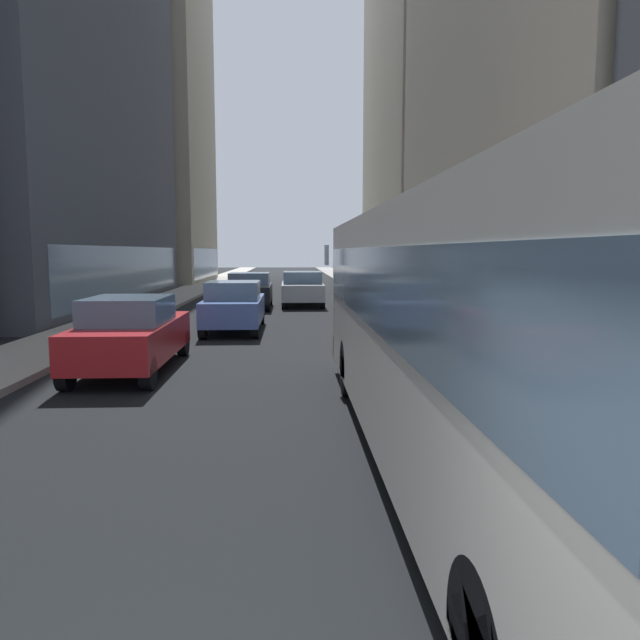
{
  "coord_description": "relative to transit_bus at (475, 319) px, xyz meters",
  "views": [
    {
      "loc": [
        0.6,
        -1.57,
        2.58
      ],
      "look_at": [
        1.12,
        8.68,
        1.4
      ],
      "focal_mm": 33.72,
      "sensor_mm": 36.0,
      "label": 1
    }
  ],
  "objects": [
    {
      "name": "ground_plane",
      "position": [
        -2.8,
        29.6,
        -1.78
      ],
      "size": [
        120.0,
        120.0,
        0.0
      ],
      "primitive_type": "plane",
      "color": "black"
    },
    {
      "name": "sidewalk_left",
      "position": [
        -8.5,
        29.6,
        -1.7
      ],
      "size": [
        2.4,
        110.0,
        0.15
      ],
      "primitive_type": "cube",
      "color": "#ADA89E",
      "rests_on": "ground"
    },
    {
      "name": "sidewalk_right",
      "position": [
        2.9,
        29.6,
        -1.7
      ],
      "size": [
        2.4,
        110.0,
        0.15
      ],
      "primitive_type": "cube",
      "color": "gray",
      "rests_on": "ground"
    },
    {
      "name": "building_left_far",
      "position": [
        -14.7,
        44.02,
        15.84
      ],
      "size": [
        11.11,
        15.47,
        35.26
      ],
      "color": "#B2A893",
      "rests_on": "ground"
    },
    {
      "name": "building_right_far",
      "position": [
        9.1,
        42.46,
        11.81
      ],
      "size": [
        8.19,
        20.65,
        27.2
      ],
      "color": "#B2A893",
      "rests_on": "ground"
    },
    {
      "name": "transit_bus",
      "position": [
        0.0,
        0.0,
        0.0
      ],
      "size": [
        2.78,
        11.53,
        3.05
      ],
      "color": "silver",
      "rests_on": "ground"
    },
    {
      "name": "car_blue_hatchback",
      "position": [
        -4.0,
        12.46,
        -0.95
      ],
      "size": [
        1.77,
        4.45,
        1.62
      ],
      "color": "#4C6BB7",
      "rests_on": "ground"
    },
    {
      "name": "car_black_suv",
      "position": [
        -4.0,
        20.24,
        -0.96
      ],
      "size": [
        1.91,
        4.06,
        1.62
      ],
      "color": "black",
      "rests_on": "ground"
    },
    {
      "name": "car_red_coupe",
      "position": [
        -5.6,
        5.97,
        -0.95
      ],
      "size": [
        1.73,
        4.55,
        1.62
      ],
      "color": "red",
      "rests_on": "ground"
    },
    {
      "name": "car_silver_sedan",
      "position": [
        -1.6,
        21.64,
        -0.95
      ],
      "size": [
        1.93,
        4.71,
        1.62
      ],
      "color": "#B7BABF",
      "rests_on": "ground"
    }
  ]
}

